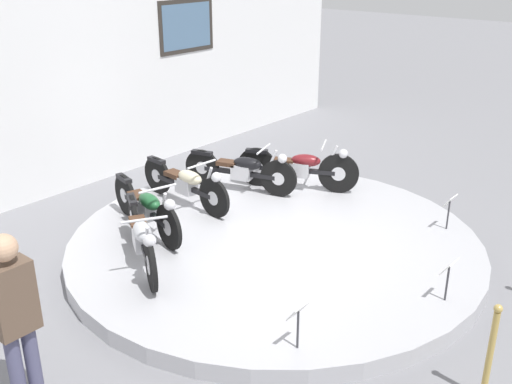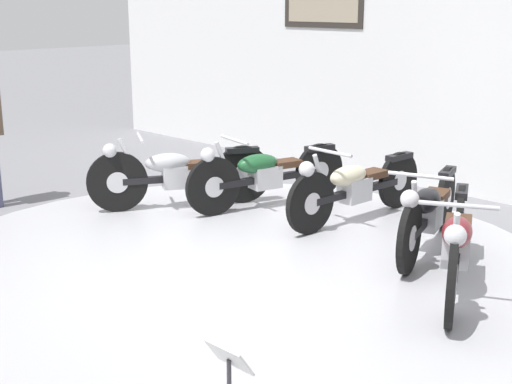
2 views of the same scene
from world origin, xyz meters
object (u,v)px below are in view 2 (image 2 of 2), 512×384
motorcycle_silver (177,172)px  info_placard_front_right (229,369)px  motorcycle_green (265,173)px  motorcycle_cream (354,185)px  motorcycle_maroon (456,242)px  motorcycle_black (428,210)px

motorcycle_silver → info_placard_front_right: 4.24m
motorcycle_green → info_placard_front_right: 4.21m
motorcycle_silver → motorcycle_green: (0.66, 0.68, -0.01)m
motorcycle_cream → motorcycle_maroon: motorcycle_maroon is taller
motorcycle_silver → motorcycle_green: bearing=45.9°
motorcycle_cream → info_placard_front_right: size_ratio=3.81×
info_placard_front_right → motorcycle_green: bearing=131.2°
motorcycle_green → info_placard_front_right: motorcycle_green is taller
motorcycle_green → motorcycle_black: motorcycle_green is taller
motorcycle_black → info_placard_front_right: size_ratio=3.67×
motorcycle_silver → motorcycle_cream: (1.65, 0.93, -0.01)m
motorcycle_silver → motorcycle_maroon: size_ratio=0.96×
motorcycle_silver → motorcycle_cream: bearing=29.5°
motorcycle_cream → motorcycle_black: (1.00, -0.25, 0.00)m
motorcycle_black → motorcycle_maroon: 0.94m
motorcycle_green → motorcycle_silver: bearing=-134.1°
motorcycle_green → motorcycle_maroon: size_ratio=1.06×
motorcycle_green → motorcycle_cream: 1.02m
info_placard_front_right → motorcycle_cream: bearing=117.5°
motorcycle_green → motorcycle_black: bearing=-0.0°
motorcycle_green → motorcycle_black: size_ratio=1.02×
motorcycle_silver → info_placard_front_right: bearing=-36.0°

